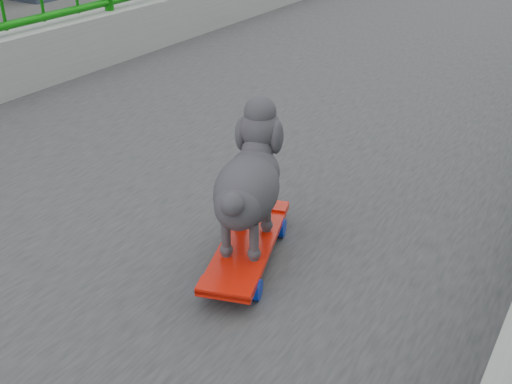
{
  "coord_description": "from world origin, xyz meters",
  "views": [
    {
      "loc": [
        1.37,
        1.27,
        8.06
      ],
      "look_at": [
        0.54,
        2.59,
        7.22
      ],
      "focal_mm": 42.0,
      "sensor_mm": 36.0,
      "label": 1
    }
  ],
  "objects": [
    {
      "name": "skateboard",
      "position": [
        0.54,
        2.54,
        7.05
      ],
      "size": [
        0.31,
        0.55,
        0.07
      ],
      "rotation": [
        0.0,
        0.0,
        0.31
      ],
      "color": "red",
      "rests_on": "footbridge"
    },
    {
      "name": "car_5",
      "position": [
        -6.0,
        13.16,
        0.74
      ],
      "size": [
        1.56,
        4.47,
        1.47
      ],
      "primitive_type": "imported",
      "color": "black",
      "rests_on": "ground"
    },
    {
      "name": "poodle",
      "position": [
        0.53,
        2.56,
        7.27
      ],
      "size": [
        0.26,
        0.43,
        0.37
      ],
      "rotation": [
        0.0,
        0.0,
        0.31
      ],
      "color": "#2C2A2F",
      "rests_on": "skateboard"
    }
  ]
}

